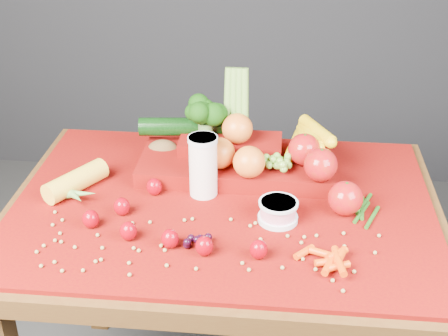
# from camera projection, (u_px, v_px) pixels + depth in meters

# --- Properties ---
(table) EXTENTS (1.10, 0.80, 0.75)m
(table) POSITION_uv_depth(u_px,v_px,m) (223.00, 237.00, 1.63)
(table) COLOR #3B200D
(table) RESTS_ON ground
(red_cloth) EXTENTS (1.05, 0.75, 0.01)m
(red_cloth) POSITION_uv_depth(u_px,v_px,m) (223.00, 204.00, 1.58)
(red_cloth) COLOR #6B0D03
(red_cloth) RESTS_ON table
(milk_glass) EXTENTS (0.08, 0.08, 0.16)m
(milk_glass) POSITION_uv_depth(u_px,v_px,m) (203.00, 164.00, 1.57)
(milk_glass) COLOR silver
(milk_glass) RESTS_ON red_cloth
(yogurt_bowl) EXTENTS (0.10, 0.10, 0.05)m
(yogurt_bowl) POSITION_uv_depth(u_px,v_px,m) (278.00, 211.00, 1.49)
(yogurt_bowl) COLOR silver
(yogurt_bowl) RESTS_ON red_cloth
(strawberry_scatter) EXTENTS (0.44, 0.28, 0.05)m
(strawberry_scatter) POSITION_uv_depth(u_px,v_px,m) (159.00, 223.00, 1.45)
(strawberry_scatter) COLOR #8A010A
(strawberry_scatter) RESTS_ON red_cloth
(dark_grape_cluster) EXTENTS (0.06, 0.05, 0.03)m
(dark_grape_cluster) POSITION_uv_depth(u_px,v_px,m) (198.00, 242.00, 1.40)
(dark_grape_cluster) COLOR black
(dark_grape_cluster) RESTS_ON red_cloth
(soybean_scatter) EXTENTS (0.84, 0.24, 0.01)m
(soybean_scatter) POSITION_uv_depth(u_px,v_px,m) (214.00, 248.00, 1.40)
(soybean_scatter) COLOR #9F8A44
(soybean_scatter) RESTS_ON red_cloth
(corn_ear) EXTENTS (0.25, 0.27, 0.06)m
(corn_ear) POSITION_uv_depth(u_px,v_px,m) (73.00, 190.00, 1.58)
(corn_ear) COLOR gold
(corn_ear) RESTS_ON red_cloth
(potato) EXTENTS (0.09, 0.07, 0.06)m
(potato) POSITION_uv_depth(u_px,v_px,m) (163.00, 151.00, 1.75)
(potato) COLOR brown
(potato) RESTS_ON red_cloth
(baby_carrot_pile) EXTENTS (0.18, 0.17, 0.03)m
(baby_carrot_pile) POSITION_uv_depth(u_px,v_px,m) (327.00, 255.00, 1.36)
(baby_carrot_pile) COLOR #D93F07
(baby_carrot_pile) RESTS_ON red_cloth
(green_bean_pile) EXTENTS (0.14, 0.12, 0.01)m
(green_bean_pile) POSITION_uv_depth(u_px,v_px,m) (364.00, 210.00, 1.53)
(green_bean_pile) COLOR #1D5012
(green_bean_pile) RESTS_ON red_cloth
(produce_mound) EXTENTS (0.61, 0.36, 0.27)m
(produce_mound) POSITION_uv_depth(u_px,v_px,m) (248.00, 154.00, 1.67)
(produce_mound) COLOR #6B0D03
(produce_mound) RESTS_ON red_cloth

